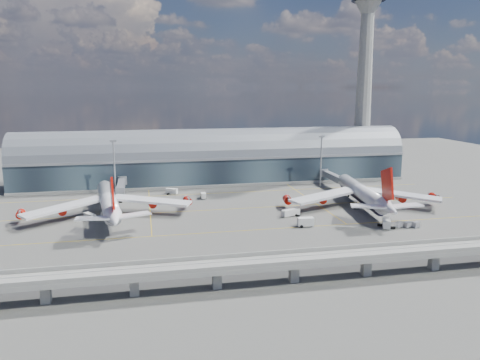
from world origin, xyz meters
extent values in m
plane|color=#474744|center=(0.00, 0.00, 0.00)|extent=(500.00, 500.00, 0.00)
cube|color=gold|center=(0.00, -10.00, 0.01)|extent=(200.00, 0.25, 0.01)
cube|color=gold|center=(0.00, 20.00, 0.01)|extent=(200.00, 0.25, 0.01)
cube|color=gold|center=(0.00, 50.00, 0.01)|extent=(200.00, 0.25, 0.01)
cube|color=gold|center=(-35.00, 30.00, 0.01)|extent=(0.25, 80.00, 0.01)
cube|color=gold|center=(35.00, 30.00, 0.01)|extent=(0.25, 80.00, 0.01)
cube|color=#1B252E|center=(0.00, 78.00, 7.00)|extent=(200.00, 28.00, 14.00)
cylinder|color=slate|center=(0.00, 78.00, 14.00)|extent=(200.00, 28.00, 28.00)
cube|color=gray|center=(0.00, 64.00, 14.00)|extent=(200.00, 1.00, 1.20)
cube|color=gray|center=(0.00, 78.00, 0.60)|extent=(200.00, 30.00, 1.20)
cube|color=gray|center=(85.00, 83.00, 4.00)|extent=(18.00, 18.00, 8.00)
cone|color=gray|center=(85.00, 83.00, 45.00)|extent=(10.00, 10.00, 90.00)
cone|color=gray|center=(85.00, 83.00, 92.00)|extent=(16.00, 16.00, 8.00)
cube|color=gray|center=(0.00, -55.00, 5.50)|extent=(220.00, 8.50, 1.20)
cube|color=gray|center=(0.00, -59.00, 6.60)|extent=(220.00, 0.40, 1.20)
cube|color=gray|center=(0.00, -51.00, 6.60)|extent=(220.00, 0.40, 1.20)
cube|color=gray|center=(0.00, -56.50, 6.15)|extent=(220.00, 0.12, 0.12)
cube|color=gray|center=(0.00, -53.50, 6.15)|extent=(220.00, 0.12, 0.12)
cube|color=gray|center=(-60.00, -55.00, 2.50)|extent=(2.20, 2.20, 5.00)
cube|color=gray|center=(-40.00, -55.00, 2.50)|extent=(2.20, 2.20, 5.00)
cube|color=gray|center=(-20.00, -55.00, 2.50)|extent=(2.20, 2.20, 5.00)
cube|color=gray|center=(0.00, -55.00, 2.50)|extent=(2.20, 2.20, 5.00)
cube|color=gray|center=(20.00, -55.00, 2.50)|extent=(2.20, 2.20, 5.00)
cube|color=gray|center=(40.00, -55.00, 2.50)|extent=(2.20, 2.20, 5.00)
cylinder|color=gray|center=(-50.00, 55.00, 12.50)|extent=(0.70, 0.70, 25.00)
cube|color=gray|center=(-50.00, 55.00, 25.20)|extent=(3.00, 0.40, 1.00)
cylinder|color=gray|center=(50.00, 55.00, 12.50)|extent=(0.70, 0.70, 25.00)
cube|color=gray|center=(50.00, 55.00, 25.20)|extent=(3.00, 0.40, 1.00)
cylinder|color=white|center=(-50.76, 19.71, 5.99)|extent=(12.61, 51.66, 6.19)
cone|color=white|center=(-54.37, 48.02, 5.99)|extent=(7.12, 8.45, 6.19)
cone|color=white|center=(-46.92, -10.52, 6.77)|extent=(7.60, 12.29, 6.19)
cube|color=#BD1208|center=(-47.28, -7.65, 14.41)|extent=(2.13, 11.56, 12.80)
cube|color=white|center=(-66.58, 15.75, 5.22)|extent=(29.92, 24.31, 2.50)
cube|color=white|center=(-34.46, 19.84, 5.22)|extent=(31.89, 18.28, 2.50)
cylinder|color=#BD1208|center=(-67.42, 17.59, 3.48)|extent=(3.68, 5.19, 3.09)
cylinder|color=#BD1208|center=(-81.69, 15.77, 3.48)|extent=(3.68, 5.19, 3.09)
cylinder|color=#BD1208|center=(-34.11, 21.83, 3.48)|extent=(3.68, 5.19, 3.09)
cylinder|color=#BD1208|center=(-19.84, 23.65, 3.48)|extent=(3.68, 5.19, 3.09)
cylinder|color=gray|center=(-53.05, 37.65, 1.45)|extent=(0.48, 0.48, 2.90)
cylinder|color=gray|center=(-53.35, 15.48, 1.45)|extent=(0.58, 0.58, 2.90)
cylinder|color=gray|center=(-47.21, 16.26, 1.45)|extent=(0.58, 0.58, 2.90)
cylinder|color=black|center=(-53.35, 15.48, 0.53)|extent=(2.29, 1.71, 1.45)
cylinder|color=black|center=(-47.21, 16.26, 0.53)|extent=(2.29, 1.71, 1.45)
cylinder|color=white|center=(51.87, 13.28, 6.11)|extent=(12.78, 50.46, 6.01)
cone|color=white|center=(55.70, 41.18, 6.11)|extent=(7.08, 9.03, 6.01)
cone|color=white|center=(47.75, -16.67, 6.94)|extent=(7.65, 13.14, 6.01)
cube|color=#BD1208|center=(48.17, -13.59, 14.82)|extent=(2.41, 12.37, 13.72)
cube|color=white|center=(35.51, 13.44, 5.28)|extent=(32.20, 18.56, 2.57)
cube|color=white|center=(67.66, 9.02, 5.28)|extent=(30.19, 25.02, 2.57)
cylinder|color=black|center=(51.87, 13.28, 4.46)|extent=(11.19, 45.24, 5.11)
cylinder|color=#BD1208|center=(35.20, 15.57, 3.42)|extent=(3.99, 5.58, 3.32)
cylinder|color=#BD1208|center=(20.91, 17.54, 3.42)|extent=(3.99, 5.58, 3.32)
cylinder|color=#BD1208|center=(68.54, 10.99, 3.42)|extent=(3.99, 5.58, 3.32)
cylinder|color=#BD1208|center=(82.82, 9.02, 3.42)|extent=(3.99, 5.58, 3.32)
cylinder|color=gray|center=(54.27, 30.78, 1.55)|extent=(0.52, 0.52, 3.11)
cylinder|color=gray|center=(48.02, 9.63, 1.55)|extent=(0.62, 0.62, 3.11)
cylinder|color=gray|center=(54.59, 8.72, 1.55)|extent=(0.62, 0.62, 3.11)
cylinder|color=black|center=(48.02, 9.63, 0.57)|extent=(2.47, 1.85, 1.55)
cylinder|color=black|center=(54.59, 8.72, 0.57)|extent=(2.47, 1.85, 1.55)
cube|color=gray|center=(-47.26, 52.00, 5.20)|extent=(3.00, 24.00, 3.00)
cube|color=gray|center=(-47.26, 40.00, 5.20)|extent=(3.60, 3.60, 3.40)
cylinder|color=gray|center=(-47.26, 64.00, 5.20)|extent=(4.40, 4.40, 4.00)
cylinder|color=gray|center=(-47.26, 40.00, 1.70)|extent=(0.50, 0.50, 3.40)
cylinder|color=black|center=(-47.26, 40.00, 0.35)|extent=(1.40, 0.80, 0.80)
cube|color=gray|center=(55.37, 50.00, 5.20)|extent=(3.00, 28.00, 3.00)
cube|color=gray|center=(55.37, 36.00, 5.20)|extent=(3.60, 3.60, 3.40)
cylinder|color=gray|center=(55.37, 64.00, 5.20)|extent=(4.40, 4.40, 4.00)
cylinder|color=gray|center=(55.37, 36.00, 1.70)|extent=(0.50, 0.50, 3.40)
cylinder|color=black|center=(55.37, 36.00, 0.35)|extent=(1.40, 0.80, 0.80)
cube|color=silver|center=(-57.38, 14.97, 1.37)|extent=(5.01, 6.07, 2.23)
cylinder|color=black|center=(-56.30, 16.56, 0.39)|extent=(2.21, 1.84, 0.77)
cylinder|color=black|center=(-58.46, 13.38, 0.39)|extent=(2.21, 1.84, 0.77)
cube|color=silver|center=(19.23, -9.70, 1.83)|extent=(5.88, 3.03, 2.97)
cylinder|color=black|center=(21.05, -9.57, 0.51)|extent=(1.23, 2.92, 1.03)
cylinder|color=black|center=(17.41, -9.83, 0.51)|extent=(1.23, 2.92, 1.03)
cube|color=silver|center=(18.23, 4.53, 1.53)|extent=(7.92, 4.87, 2.49)
cylinder|color=black|center=(20.51, 3.63, 0.43)|extent=(1.68, 2.54, 0.86)
cylinder|color=black|center=(15.96, 5.43, 0.43)|extent=(1.68, 2.54, 0.86)
cube|color=silver|center=(46.90, -16.89, 1.74)|extent=(5.13, 6.95, 2.82)
cylinder|color=black|center=(45.98, -15.02, 0.49)|extent=(2.87, 2.08, 0.98)
cylinder|color=black|center=(47.83, -18.76, 0.49)|extent=(2.87, 2.08, 0.98)
cube|color=silver|center=(-11.12, 40.52, 1.41)|extent=(2.22, 4.49, 2.29)
cylinder|color=black|center=(-11.18, 41.93, 0.40)|extent=(2.23, 0.89, 0.79)
cylinder|color=black|center=(-11.06, 39.12, 0.40)|extent=(2.23, 0.89, 0.79)
cube|color=silver|center=(-24.54, 52.50, 1.45)|extent=(5.78, 4.46, 2.36)
cylinder|color=black|center=(-23.02, 53.34, 0.41)|extent=(1.81, 2.38, 0.82)
cylinder|color=black|center=(-26.07, 51.66, 0.41)|extent=(1.81, 2.38, 0.82)
cube|color=gray|center=(-44.64, -37.64, 0.26)|extent=(2.79, 2.15, 0.31)
cube|color=#ADACB1|center=(-44.64, -37.64, 1.09)|extent=(2.36, 1.96, 1.56)
cube|color=gray|center=(-41.99, -38.21, 0.26)|extent=(2.79, 2.15, 0.31)
cube|color=#ADACB1|center=(-41.99, -38.21, 1.09)|extent=(2.36, 1.96, 1.56)
cube|color=gray|center=(9.44, -36.96, 0.25)|extent=(2.60, 1.96, 0.30)
cube|color=#ADACB1|center=(9.44, -36.96, 1.03)|extent=(2.20, 1.80, 1.48)
cube|color=gray|center=(11.96, -37.41, 0.25)|extent=(2.60, 1.96, 0.30)
cube|color=#ADACB1|center=(11.96, -37.41, 1.03)|extent=(2.20, 1.80, 1.48)
cube|color=gray|center=(14.48, -37.86, 0.25)|extent=(2.60, 1.96, 0.30)
cube|color=#ADACB1|center=(14.48, -37.86, 1.03)|extent=(2.20, 1.80, 1.48)
cube|color=gray|center=(17.00, -38.30, 0.25)|extent=(2.60, 1.96, 0.30)
cube|color=#ADACB1|center=(17.00, -38.30, 1.03)|extent=(2.20, 1.80, 1.48)
cube|color=gray|center=(51.63, -17.47, 0.29)|extent=(3.11, 2.46, 0.34)
cube|color=#ADACB1|center=(51.63, -17.47, 1.20)|extent=(2.64, 2.23, 1.71)
cube|color=gray|center=(54.51, -18.21, 0.29)|extent=(3.11, 2.46, 0.34)
cube|color=#ADACB1|center=(54.51, -18.21, 1.20)|extent=(2.64, 2.23, 1.71)
cube|color=gray|center=(57.38, -18.96, 0.29)|extent=(3.11, 2.46, 0.34)
cube|color=#ADACB1|center=(57.38, -18.96, 1.20)|extent=(2.64, 2.23, 1.71)
camera|label=1|loc=(-36.40, -162.75, 48.99)|focal=35.00mm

